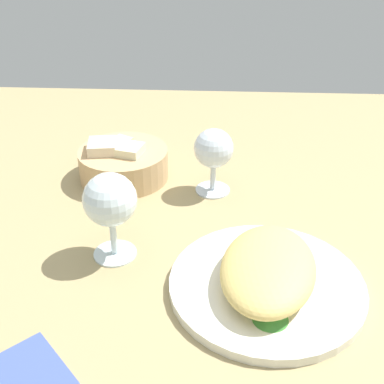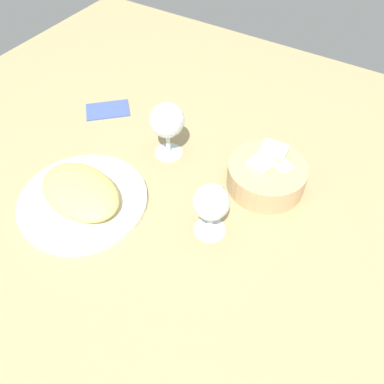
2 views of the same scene
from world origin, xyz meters
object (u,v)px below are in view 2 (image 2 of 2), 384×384
at_px(wine_glass_near, 211,204).
at_px(wine_glass_far, 167,122).
at_px(folded_napkin, 108,109).
at_px(bread_basket, 267,174).
at_px(plate, 83,201).

relative_size(wine_glass_near, wine_glass_far, 0.89).
relative_size(wine_glass_near, folded_napkin, 1.10).
bearing_deg(wine_glass_far, folded_napkin, 167.31).
bearing_deg(wine_glass_near, folded_napkin, 155.20).
bearing_deg(folded_napkin, bread_basket, -46.21).
relative_size(plate, folded_napkin, 2.43).
bearing_deg(plate, bread_basket, 39.72).
bearing_deg(bread_basket, plate, -140.28).
bearing_deg(plate, wine_glass_near, 16.80).
height_order(plate, folded_napkin, plate).
bearing_deg(bread_basket, wine_glass_far, -173.34).
xyz_separation_m(bread_basket, wine_glass_far, (-0.23, -0.03, 0.06)).
distance_m(plate, wine_glass_near, 0.28).
bearing_deg(folded_napkin, wine_glass_near, -68.08).
height_order(plate, bread_basket, bread_basket).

